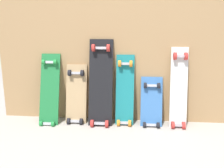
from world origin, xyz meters
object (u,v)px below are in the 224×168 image
object	(u,v)px
skateboard_natural	(76,97)
skateboard_blue	(151,105)
skateboard_green	(49,93)
skateboard_teal	(125,93)
skateboard_black	(101,86)
skateboard_white	(179,91)

from	to	relation	value
skateboard_natural	skateboard_blue	distance (m)	0.77
skateboard_blue	skateboard_natural	bearing A→B (deg)	179.27
skateboard_green	skateboard_teal	distance (m)	0.76
skateboard_black	skateboard_white	bearing A→B (deg)	1.15
skateboard_white	skateboard_blue	bearing A→B (deg)	-179.01
skateboard_natural	skateboard_blue	size ratio (longest dim) A/B	1.20
skateboard_green	skateboard_blue	size ratio (longest dim) A/B	1.41
skateboard_black	skateboard_white	world-z (taller)	skateboard_black
skateboard_natural	skateboard_white	size ratio (longest dim) A/B	0.78
skateboard_black	skateboard_blue	distance (m)	0.54
skateboard_natural	skateboard_blue	world-z (taller)	skateboard_natural
skateboard_green	skateboard_teal	world-z (taller)	same
skateboard_black	skateboard_green	bearing A→B (deg)	-178.37
skateboard_natural	skateboard_teal	xyz separation A→B (m)	(0.50, 0.00, 0.05)
skateboard_green	skateboard_natural	xyz separation A→B (m)	(0.27, 0.04, -0.05)
skateboard_black	skateboard_white	distance (m)	0.77
skateboard_natural	skateboard_black	world-z (taller)	skateboard_black
skateboard_white	skateboard_green	bearing A→B (deg)	-178.66
skateboard_teal	skateboard_white	bearing A→B (deg)	-0.81
skateboard_natural	skateboard_white	distance (m)	1.03
skateboard_green	skateboard_blue	xyz separation A→B (m)	(1.03, 0.03, -0.11)
skateboard_blue	skateboard_white	xyz separation A→B (m)	(0.26, 0.00, 0.15)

